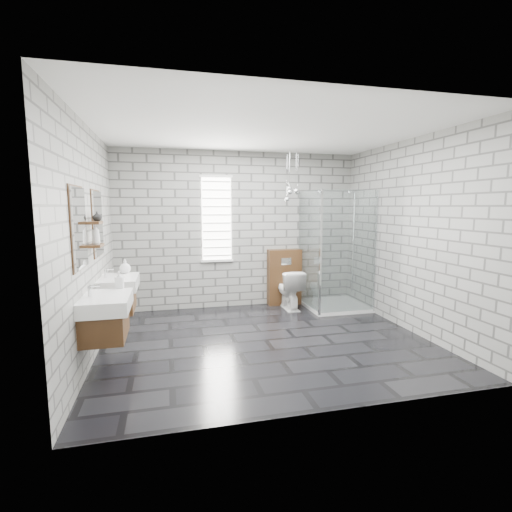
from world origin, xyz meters
name	(u,v)px	position (x,y,z in m)	size (l,w,h in m)	color
floor	(266,341)	(0.00, 0.00, -0.01)	(4.20, 3.60, 0.02)	black
ceiling	(267,129)	(0.00, 0.00, 2.71)	(4.20, 3.60, 0.02)	white
wall_back	(239,230)	(0.00, 1.81, 1.35)	(4.20, 0.02, 2.70)	gray
wall_front	(324,258)	(0.00, -1.81, 1.35)	(4.20, 0.02, 2.70)	gray
wall_left	(89,243)	(-2.11, 0.00, 1.35)	(0.02, 3.60, 2.70)	gray
wall_right	(410,236)	(2.11, 0.00, 1.35)	(0.02, 3.60, 2.70)	gray
vanity_left	(102,305)	(-1.91, -0.59, 0.76)	(0.47, 0.70, 1.57)	#492D16
vanity_right	(116,284)	(-1.91, 0.45, 0.76)	(0.47, 0.70, 1.57)	#492D16
shelf_lower	(96,246)	(-2.03, -0.05, 1.32)	(0.14, 0.30, 0.03)	#492D16
shelf_upper	(95,223)	(-2.03, -0.05, 1.58)	(0.14, 0.30, 0.03)	#492D16
window	(217,219)	(-0.40, 1.78, 1.55)	(0.56, 0.05, 1.48)	white
cistern_panel	(284,277)	(0.80, 1.70, 0.50)	(0.60, 0.20, 1.00)	#492D16
flush_plate	(286,261)	(0.80, 1.60, 0.80)	(0.18, 0.01, 0.12)	silver
shower_enclosure	(332,281)	(1.50, 1.18, 0.50)	(1.00, 1.00, 2.03)	white
pendant_cluster	(292,192)	(0.81, 1.37, 2.00)	(0.27, 0.23, 0.86)	silver
toilet	(289,289)	(0.80, 1.41, 0.34)	(0.38, 0.67, 0.68)	white
soap_bottle_a	(119,280)	(-1.77, -0.23, 0.95)	(0.09, 0.09, 0.19)	#B2B2B2
soap_bottle_b	(125,266)	(-1.81, 0.75, 0.95)	(0.15, 0.15, 0.19)	#B2B2B2
soap_bottle_c	(96,234)	(-2.02, -0.08, 1.45)	(0.09, 0.09, 0.23)	#B2B2B2
vase	(97,216)	(-2.02, 0.07, 1.65)	(0.11, 0.11, 0.11)	#B2B2B2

